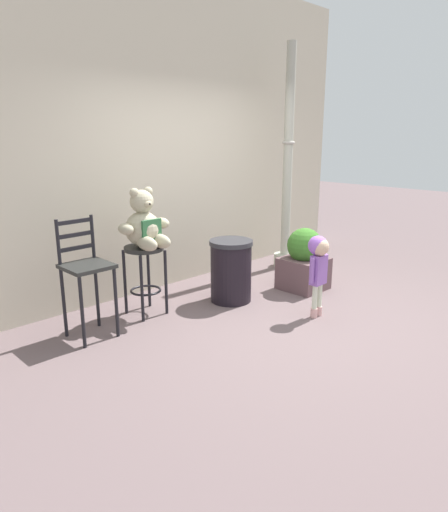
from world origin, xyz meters
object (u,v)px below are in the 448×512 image
(child_walking, at_px, (318,259))
(lamppost, at_px, (287,182))
(bar_stool_with_teddy, at_px, (145,266))
(bar_chair_empty, at_px, (86,271))
(planter_with_shrub, at_px, (304,261))
(trash_bin, at_px, (231,271))
(teddy_bear, at_px, (144,225))

(child_walking, bearing_deg, lamppost, 88.73)
(bar_stool_with_teddy, height_order, bar_chair_empty, bar_chair_empty)
(bar_stool_with_teddy, bearing_deg, planter_with_shrub, -20.72)
(trash_bin, height_order, lamppost, lamppost)
(teddy_bear, bearing_deg, trash_bin, -19.84)
(lamppost, bearing_deg, planter_with_shrub, -129.04)
(bar_chair_empty, bearing_deg, trash_bin, -9.95)
(lamppost, xyz_separation_m, planter_with_shrub, (-0.63, -0.77, -0.84))
(lamppost, relative_size, bar_chair_empty, 2.68)
(trash_bin, distance_m, lamppost, 1.81)
(child_walking, distance_m, bar_chair_empty, 2.26)
(trash_bin, xyz_separation_m, lamppost, (1.55, 0.44, 0.84))
(bar_stool_with_teddy, bearing_deg, lamppost, 1.89)
(bar_stool_with_teddy, distance_m, child_walking, 1.78)
(bar_stool_with_teddy, xyz_separation_m, child_walking, (1.20, -1.31, 0.10))
(planter_with_shrub, bearing_deg, lamppost, 50.96)
(teddy_bear, xyz_separation_m, trash_bin, (0.91, -0.33, -0.60))
(trash_bin, xyz_separation_m, bar_chair_empty, (-1.61, 0.28, 0.28))
(teddy_bear, bearing_deg, planter_with_shrub, -19.94)
(bar_stool_with_teddy, xyz_separation_m, bar_chair_empty, (-0.70, -0.07, 0.11))
(bar_stool_with_teddy, distance_m, bar_chair_empty, 0.71)
(bar_chair_empty, distance_m, planter_with_shrub, 2.62)
(child_walking, height_order, planter_with_shrub, child_walking)
(trash_bin, relative_size, lamppost, 0.24)
(teddy_bear, relative_size, bar_chair_empty, 0.54)
(bar_chair_empty, relative_size, planter_with_shrub, 1.48)
(child_walking, bearing_deg, teddy_bear, 174.11)
(bar_stool_with_teddy, bearing_deg, bar_chair_empty, -173.87)
(teddy_bear, bearing_deg, lamppost, 2.55)
(teddy_bear, xyz_separation_m, planter_with_shrub, (1.83, -0.66, -0.61))
(bar_stool_with_teddy, height_order, planter_with_shrub, planter_with_shrub)
(trash_bin, bearing_deg, lamppost, 15.80)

